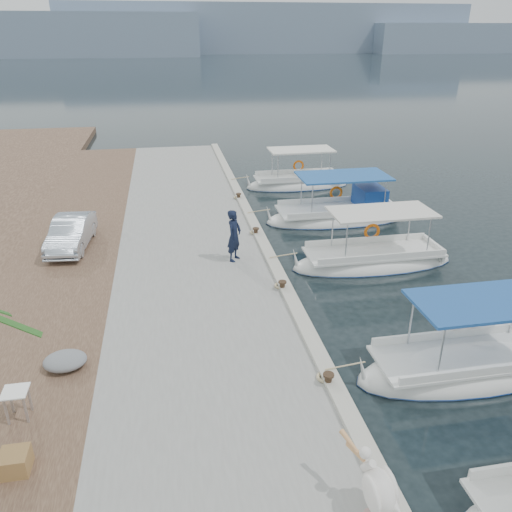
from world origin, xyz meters
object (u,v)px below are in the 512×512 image
(fishing_caique_b, at_px, (467,369))
(parked_car, at_px, (71,233))
(fishing_caique_d, at_px, (339,216))
(fishing_caique_e, at_px, (297,185))
(fisherman, at_px, (234,236))
(pelican, at_px, (378,487))
(fishing_caique_c, at_px, (373,262))

(fishing_caique_b, distance_m, parked_car, 15.10)
(fishing_caique_d, relative_size, fishing_caique_e, 1.15)
(fishing_caique_d, xyz_separation_m, fisherman, (-5.83, -4.79, 1.30))
(fishing_caique_d, distance_m, parked_car, 12.34)
(fishing_caique_b, height_order, fishing_caique_e, same)
(fishing_caique_d, bearing_deg, fishing_caique_e, 95.66)
(fishing_caique_e, height_order, pelican, fishing_caique_e)
(parked_car, bearing_deg, fishing_caique_e, 40.76)
(fishing_caique_b, bearing_deg, fishing_caique_c, 88.87)
(fishing_caique_e, xyz_separation_m, parked_car, (-11.48, -8.26, 0.99))
(fishing_caique_c, xyz_separation_m, pelican, (-4.48, -10.90, 1.00))
(fishing_caique_c, xyz_separation_m, parked_car, (-11.68, 2.75, 0.99))
(fishing_caique_b, height_order, fisherman, fisherman)
(fishing_caique_c, bearing_deg, fishing_caique_b, -91.13)
(fishing_caique_b, distance_m, fisherman, 9.13)
(fishing_caique_c, height_order, fishing_caique_d, same)
(pelican, bearing_deg, fishing_caique_d, 73.16)
(fishing_caique_d, xyz_separation_m, pelican, (-4.86, -16.05, 0.93))
(fishing_caique_c, distance_m, pelican, 11.83)
(fishing_caique_b, height_order, parked_car, fishing_caique_b)
(fishing_caique_e, xyz_separation_m, fisherman, (-5.25, -10.64, 1.36))
(fishing_caique_b, xyz_separation_m, fisherman, (-5.31, 7.29, 1.36))
(fishing_caique_e, bearing_deg, fisherman, -116.26)
(fishing_caique_c, height_order, pelican, fishing_caique_c)
(fishing_caique_c, xyz_separation_m, fisherman, (-5.45, 0.37, 1.36))
(fishing_caique_d, relative_size, parked_car, 1.91)
(fishing_caique_e, relative_size, fisherman, 3.11)
(pelican, bearing_deg, parked_car, 117.83)
(pelican, xyz_separation_m, parked_car, (-7.21, 13.65, -0.01))
(fishing_caique_d, relative_size, fisherman, 3.59)
(fishing_caique_b, distance_m, pelican, 5.97)
(fishing_caique_b, distance_m, fishing_caique_e, 17.94)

